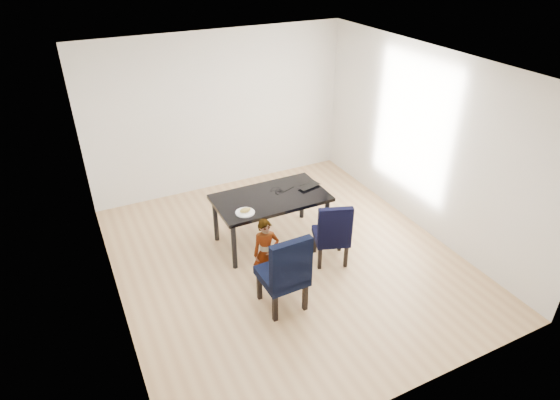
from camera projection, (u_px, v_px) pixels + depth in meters
name	position (u px, v px, depth m)	size (l,w,h in m)	color
floor	(286.00, 259.00, 6.61)	(4.50, 5.00, 0.01)	tan
ceiling	(288.00, 65.00, 5.25)	(4.50, 5.00, 0.01)	white
wall_back	(220.00, 113.00, 7.87)	(4.50, 0.01, 2.70)	white
wall_front	(420.00, 292.00, 3.98)	(4.50, 0.01, 2.70)	silver
wall_left	(102.00, 215.00, 5.06)	(0.01, 5.00, 2.70)	silver
wall_right	(425.00, 142.00, 6.79)	(0.01, 5.00, 2.70)	silver
dining_table	(271.00, 219.00, 6.80)	(1.60, 0.90, 0.75)	black
chair_left	(282.00, 269.00, 5.54)	(0.51, 0.54, 1.07)	black
chair_right	(331.00, 231.00, 6.36)	(0.45, 0.47, 0.95)	black
child	(266.00, 252.00, 5.94)	(0.35, 0.23, 0.95)	#E85713
plate	(245.00, 212.00, 6.23)	(0.26, 0.26, 0.01)	white
sandwich	(245.00, 210.00, 6.21)	(0.16, 0.07, 0.06)	#B1943F
laptop	(307.00, 185.00, 6.88)	(0.34, 0.22, 0.03)	black
cable_tangle	(280.00, 192.00, 6.72)	(0.13, 0.13, 0.01)	black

